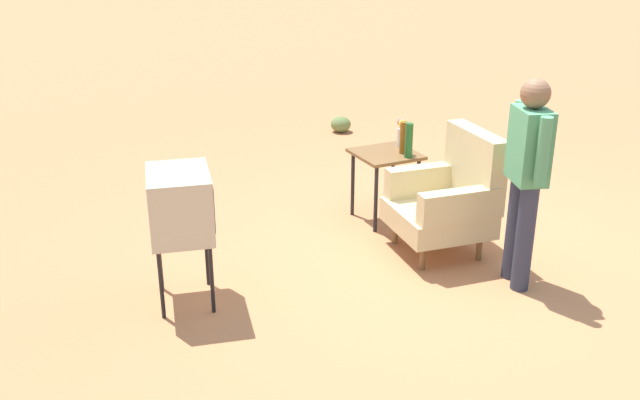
% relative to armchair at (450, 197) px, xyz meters
% --- Properties ---
extents(ground_plane, '(60.00, 60.00, 0.00)m').
position_rel_armchair_xyz_m(ground_plane, '(0.12, -0.06, -0.50)').
color(ground_plane, '#C17A4C').
extents(armchair, '(0.85, 0.86, 1.06)m').
position_rel_armchair_xyz_m(armchair, '(0.00, 0.00, 0.00)').
color(armchair, brown).
rests_on(armchair, ground).
extents(side_table, '(0.56, 0.56, 0.67)m').
position_rel_armchair_xyz_m(side_table, '(-0.83, -0.14, 0.07)').
color(side_table, black).
rests_on(side_table, ground).
extents(tv_on_stand, '(0.68, 0.56, 1.03)m').
position_rel_armchair_xyz_m(tv_on_stand, '(-0.11, -2.29, 0.28)').
color(tv_on_stand, black).
rests_on(tv_on_stand, ground).
extents(person_standing, '(0.54, 0.33, 1.64)m').
position_rel_armchair_xyz_m(person_standing, '(0.73, 0.14, 0.44)').
color(person_standing, '#2D3347').
rests_on(person_standing, ground).
extents(bottle_tall_amber, '(0.07, 0.07, 0.30)m').
position_rel_armchair_xyz_m(bottle_tall_amber, '(-0.75, -0.01, 0.32)').
color(bottle_tall_amber, brown).
rests_on(bottle_tall_amber, side_table).
extents(bottle_wine_green, '(0.07, 0.07, 0.32)m').
position_rel_armchair_xyz_m(bottle_wine_green, '(-0.62, -0.03, 0.33)').
color(bottle_wine_green, '#1E5623').
rests_on(bottle_wine_green, side_table).
extents(flower_vase, '(0.14, 0.10, 0.27)m').
position_rel_armchair_xyz_m(flower_vase, '(-0.93, 0.08, 0.32)').
color(flower_vase, silver).
rests_on(flower_vase, side_table).
extents(shrub_far, '(0.28, 0.28, 0.21)m').
position_rel_armchair_xyz_m(shrub_far, '(-3.71, 0.87, -0.39)').
color(shrub_far, olive).
rests_on(shrub_far, ground).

